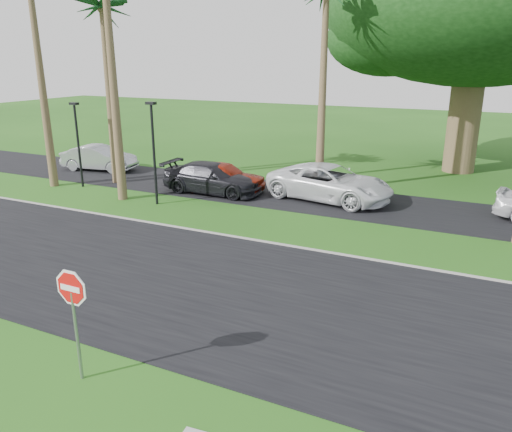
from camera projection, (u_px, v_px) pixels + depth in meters
The scene contains 13 objects.
ground at pixel (150, 311), 13.35m from camera, with size 120.00×120.00×0.00m, color #1E4C13.
road at pixel (191, 282), 15.06m from camera, with size 120.00×8.00×0.02m, color black.
parking_strip at pixel (309, 198), 24.09m from camera, with size 120.00×5.00×0.02m, color black.
curb at pixel (250, 239), 18.54m from camera, with size 120.00×0.12×0.06m, color gray.
stop_sign_near at pixel (73, 303), 10.02m from camera, with size 1.05×0.07×2.62m.
palm_left_mid at pixel (102, 11), 24.49m from camera, with size 5.00×5.00×10.00m.
canopy_tree at pixel (478, 10), 27.08m from camera, with size 16.50×16.50×13.12m.
streetlight_left at pixel (78, 139), 25.48m from camera, with size 0.45×0.25×4.34m.
streetlight_right at pixel (154, 147), 22.32m from camera, with size 0.45×0.25×4.64m.
car_silver at pixel (99, 158), 29.79m from camera, with size 1.56×4.47×1.47m, color #A0A3A6.
car_red at pixel (221, 177), 25.05m from camera, with size 1.81×4.49×1.53m, color maroon.
car_dark at pixel (212, 178), 24.80m from camera, with size 2.08×5.11×1.48m, color black.
car_minivan at pixel (330, 183), 23.51m from camera, with size 2.74×5.95×1.65m, color silver.
Camera 1 is at (7.72, -9.55, 6.48)m, focal length 35.00 mm.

